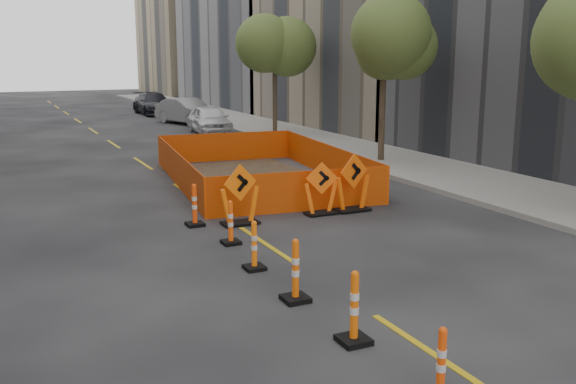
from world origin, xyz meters
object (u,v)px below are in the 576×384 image
chevron_sign_center (321,188)px  parked_car_far (154,104)px  channelizer_2 (354,307)px  channelizer_6 (195,205)px  chevron_sign_left (240,194)px  channelizer_4 (254,245)px  chevron_sign_right (353,182)px  channelizer_3 (296,270)px  parked_car_near (210,120)px  channelizer_5 (231,222)px  parked_car_mid (187,111)px  channelizer_1 (441,364)px

chevron_sign_center → parked_car_far: 30.58m
channelizer_2 → channelizer_6: size_ratio=1.05×
chevron_sign_left → parked_car_far: (5.39, 30.45, -0.02)m
channelizer_4 → parked_car_far: parked_car_far is taller
channelizer_2 → chevron_sign_center: 7.75m
chevron_sign_right → parked_car_far: 30.53m
channelizer_2 → channelizer_6: 7.38m
channelizer_4 → channelizer_3: bearing=-89.9°
chevron_sign_right → parked_car_near: bearing=71.3°
channelizer_4 → channelizer_5: (0.19, 1.84, 0.00)m
chevron_sign_center → chevron_sign_right: 0.96m
parked_car_far → chevron_sign_left: bearing=-100.7°
channelizer_6 → chevron_sign_center: 3.39m
channelizer_5 → chevron_sign_left: chevron_sign_left is taller
channelizer_4 → chevron_sign_center: bearing=45.4°
channelizer_2 → chevron_sign_right: size_ratio=0.71×
channelizer_2 → channelizer_4: 3.69m
parked_car_near → parked_car_far: bearing=96.5°
channelizer_3 → channelizer_5: size_ratio=1.12×
channelizer_4 → parked_car_near: bearing=73.5°
channelizer_2 → parked_car_near: 25.89m
channelizer_6 → parked_car_mid: parked_car_mid is taller
channelizer_5 → chevron_sign_right: size_ratio=0.63×
channelizer_4 → channelizer_2: bearing=-89.1°
channelizer_6 → chevron_sign_right: size_ratio=0.67×
channelizer_3 → channelizer_4: 1.85m
channelizer_3 → chevron_sign_right: bearing=50.4°
channelizer_2 → parked_car_mid: (6.61, 30.29, 0.22)m
channelizer_2 → parked_car_near: size_ratio=0.25×
channelizer_3 → chevron_sign_right: 6.70m
channelizer_6 → channelizer_3: bearing=-89.3°
channelizer_1 → channelizer_3: 3.69m
parked_car_far → parked_car_mid: bearing=-88.4°
chevron_sign_right → parked_car_mid: 23.41m
parked_car_mid → chevron_sign_left: bearing=-122.4°
channelizer_2 → channelizer_4: (-0.06, 3.69, -0.06)m
channelizer_5 → parked_car_mid: parked_car_mid is taller
channelizer_6 → parked_car_near: size_ratio=0.24×
channelizer_1 → parked_car_near: bearing=77.1°
channelizer_6 → chevron_sign_left: chevron_sign_left is taller
channelizer_2 → chevron_sign_center: chevron_sign_center is taller
channelizer_5 → parked_car_near: bearing=72.5°
channelizer_2 → parked_car_far: (6.33, 37.47, 0.18)m
channelizer_5 → channelizer_6: bearing=98.0°
channelizer_4 → chevron_sign_right: (4.27, 3.31, 0.29)m
channelizer_4 → parked_car_mid: 27.43m
channelizer_4 → parked_car_mid: parked_car_mid is taller
channelizer_5 → channelizer_3: bearing=-93.0°
chevron_sign_left → chevron_sign_center: chevron_sign_left is taller
channelizer_2 → chevron_sign_center: (3.25, 7.04, 0.15)m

